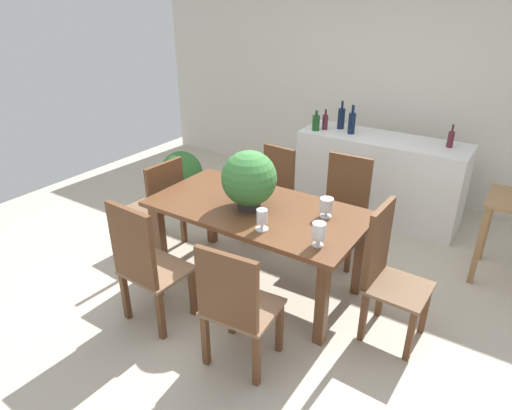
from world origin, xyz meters
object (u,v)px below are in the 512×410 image
at_px(dining_table, 257,218).
at_px(crystal_vase_left, 319,232).
at_px(chair_near_left, 144,262).
at_px(wine_bottle_dark, 352,123).
at_px(wine_glass, 243,178).
at_px(kitchen_counter, 379,177).
at_px(crystal_vase_center_near, 326,206).
at_px(wine_bottle_amber, 325,122).
at_px(wine_bottle_clear, 316,123).
at_px(potted_plant_floor, 182,176).
at_px(chair_foot_end, 387,269).
at_px(chair_near_right, 235,304).
at_px(flower_centerpiece, 249,179).
at_px(chair_far_right, 343,203).
at_px(wine_bottle_green, 451,139).
at_px(chair_head_end, 160,201).
at_px(chair_far_left, 272,188).
at_px(wine_bottle_tall, 341,118).
at_px(crystal_vase_right, 262,218).

xyz_separation_m(dining_table, crystal_vase_left, (0.68, -0.28, 0.20)).
height_order(chair_near_left, wine_bottle_dark, wine_bottle_dark).
xyz_separation_m(wine_glass, kitchen_counter, (0.69, 1.67, -0.41)).
bearing_deg(kitchen_counter, dining_table, -102.00).
distance_m(crystal_vase_left, crystal_vase_center_near, 0.45).
xyz_separation_m(crystal_vase_center_near, wine_bottle_dark, (-0.50, 1.69, 0.19)).
bearing_deg(wine_bottle_amber, wine_bottle_clear, -124.69).
bearing_deg(potted_plant_floor, crystal_vase_left, -26.18).
bearing_deg(wine_glass, chair_foot_end, -8.49).
distance_m(crystal_vase_center_near, wine_glass, 0.84).
bearing_deg(kitchen_counter, wine_bottle_amber, -175.88).
xyz_separation_m(crystal_vase_center_near, kitchen_counter, (-0.14, 1.74, -0.39)).
bearing_deg(kitchen_counter, wine_bottle_dark, -172.82).
relative_size(chair_near_right, flower_centerpiece, 2.01).
relative_size(chair_near_left, crystal_vase_center_near, 6.51).
bearing_deg(chair_foot_end, wine_bottle_dark, 32.10).
bearing_deg(crystal_vase_center_near, dining_table, -164.61).
xyz_separation_m(chair_far_right, wine_bottle_green, (0.66, 1.05, 0.47)).
bearing_deg(chair_near_left, crystal_vase_center_near, -129.99).
xyz_separation_m(chair_near_left, flower_centerpiece, (0.35, 0.85, 0.44)).
relative_size(chair_head_end, wine_bottle_dark, 2.93).
bearing_deg(flower_centerpiece, chair_foot_end, 2.11).
relative_size(chair_near_right, wine_bottle_amber, 4.18).
xyz_separation_m(flower_centerpiece, crystal_vase_center_near, (0.59, 0.19, -0.15)).
height_order(wine_bottle_green, wine_bottle_dark, wine_bottle_dark).
bearing_deg(crystal_vase_left, chair_near_right, -114.40).
relative_size(dining_table, chair_far_right, 1.81).
xyz_separation_m(chair_near_right, wine_bottle_amber, (-0.68, 2.72, 0.48)).
xyz_separation_m(dining_table, chair_far_left, (-0.39, 0.89, -0.15)).
height_order(chair_foot_end, chair_near_right, chair_foot_end).
relative_size(chair_far_left, kitchen_counter, 0.51).
bearing_deg(chair_far_right, potted_plant_floor, 178.50).
bearing_deg(wine_bottle_tall, wine_bottle_green, -1.02).
distance_m(chair_head_end, wine_glass, 0.92).
relative_size(flower_centerpiece, wine_bottle_green, 2.06).
relative_size(chair_far_right, wine_bottle_clear, 4.31).
relative_size(crystal_vase_left, wine_glass, 1.06).
relative_size(chair_foot_end, wine_bottle_green, 4.45).
relative_size(crystal_vase_center_near, wine_bottle_clear, 0.70).
height_order(dining_table, potted_plant_floor, dining_table).
relative_size(chair_near_left, wine_bottle_clear, 4.53).
bearing_deg(chair_foot_end, wine_bottle_green, 3.41).
relative_size(chair_foot_end, wine_bottle_tall, 3.27).
bearing_deg(wine_bottle_dark, crystal_vase_right, -84.75).
distance_m(chair_foot_end, crystal_vase_left, 0.59).
height_order(chair_head_end, wine_bottle_amber, wine_bottle_amber).
distance_m(chair_far_right, wine_bottle_amber, 1.25).
distance_m(chair_near_right, chair_head_end, 1.76).
bearing_deg(chair_foot_end, chair_head_end, 92.19).
distance_m(crystal_vase_left, kitchen_counter, 2.22).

